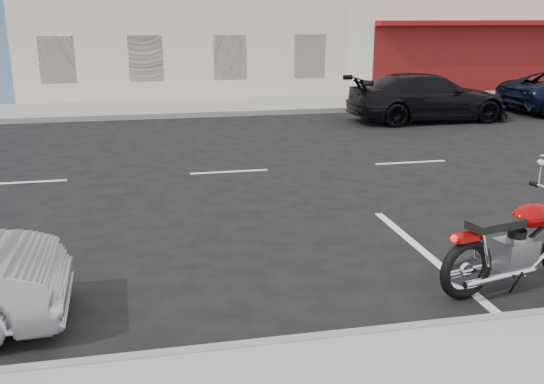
{
  "coord_description": "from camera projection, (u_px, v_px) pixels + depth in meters",
  "views": [
    {
      "loc": [
        -3.61,
        -11.98,
        3.12
      ],
      "look_at": [
        -1.99,
        -4.27,
        0.8
      ],
      "focal_mm": 40.0,
      "sensor_mm": 36.0,
      "label": 1
    }
  ],
  "objects": [
    {
      "name": "ground",
      "position": [
        323.0,
        167.0,
        12.84
      ],
      "size": [
        120.0,
        120.0,
        0.0
      ],
      "primitive_type": "plane",
      "color": "black",
      "rests_on": "ground"
    },
    {
      "name": "sidewalk_far",
      "position": [
        103.0,
        110.0,
        20.01
      ],
      "size": [
        80.0,
        3.4,
        0.15
      ],
      "primitive_type": "cube",
      "color": "gray",
      "rests_on": "ground"
    },
    {
      "name": "curb_far",
      "position": [
        100.0,
        118.0,
        18.41
      ],
      "size": [
        80.0,
        0.12,
        0.16
      ],
      "primitive_type": "cube",
      "color": "gray",
      "rests_on": "ground"
    },
    {
      "name": "car_far",
      "position": [
        428.0,
        97.0,
        18.23
      ],
      "size": [
        4.93,
        2.11,
        1.42
      ],
      "primitive_type": "imported",
      "rotation": [
        0.0,
        0.0,
        1.6
      ],
      "color": "black",
      "rests_on": "ground"
    }
  ]
}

